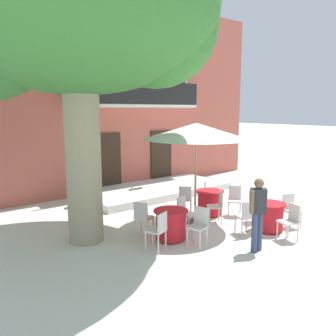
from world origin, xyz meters
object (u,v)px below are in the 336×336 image
at_px(cafe_chair_middle_1, 185,198).
at_px(cafe_chair_middle_3, 235,199).
at_px(cafe_table_near_tree, 171,224).
at_px(cafe_chair_near_tree_1, 184,211).
at_px(plane_tree, 72,10).
at_px(pedestrian_near_entrance, 258,210).
at_px(cafe_chair_near_tree_3, 158,228).
at_px(cafe_chair_front_3, 246,215).
at_px(cafe_chair_front_0, 291,220).
at_px(cafe_umbrella, 196,132).
at_px(cafe_chair_middle_0, 208,192).
at_px(cafe_chair_near_tree_2, 143,216).
at_px(cafe_table_front, 269,216).
at_px(cafe_chair_front_1, 291,208).
at_px(cafe_chair_front_2, 255,204).
at_px(cafe_chair_near_tree_0, 199,224).
at_px(cafe_chair_middle_2, 217,205).
at_px(cafe_table_middle, 210,202).

height_order(cafe_chair_middle_1, cafe_chair_middle_3, same).
bearing_deg(cafe_table_near_tree, cafe_chair_near_tree_1, 22.11).
xyz_separation_m(plane_tree, pedestrian_near_entrance, (2.85, -3.09, -4.42)).
relative_size(cafe_chair_near_tree_3, cafe_chair_front_3, 1.00).
relative_size(cafe_chair_middle_1, cafe_chair_front_0, 1.00).
bearing_deg(cafe_umbrella, cafe_chair_middle_0, 32.00).
xyz_separation_m(cafe_chair_front_0, cafe_umbrella, (-0.96, 2.40, 2.08)).
relative_size(cafe_chair_near_tree_2, cafe_chair_middle_0, 1.00).
bearing_deg(cafe_chair_middle_0, cafe_chair_near_tree_3, -152.47).
height_order(cafe_chair_middle_0, cafe_table_front, cafe_chair_middle_0).
bearing_deg(cafe_table_front, plane_tree, 149.75).
bearing_deg(cafe_chair_middle_3, cafe_chair_near_tree_1, -178.92).
relative_size(cafe_chair_front_0, cafe_chair_front_1, 1.00).
xyz_separation_m(plane_tree, cafe_table_near_tree, (1.78, -1.31, -4.99)).
distance_m(cafe_chair_front_0, cafe_chair_front_2, 1.50).
xyz_separation_m(cafe_chair_front_3, cafe_umbrella, (-0.40, 1.49, 2.08)).
distance_m(cafe_chair_middle_3, cafe_chair_front_0, 2.26).
bearing_deg(cafe_chair_near_tree_0, cafe_chair_front_2, 5.47).
xyz_separation_m(cafe_chair_near_tree_3, cafe_chair_middle_3, (3.44, 0.68, 0.00)).
bearing_deg(cafe_umbrella, cafe_chair_middle_2, -31.08).
height_order(cafe_chair_near_tree_2, cafe_table_front, cafe_chair_near_tree_2).
relative_size(cafe_table_middle, cafe_chair_middle_0, 0.95).
distance_m(cafe_chair_near_tree_1, cafe_chair_near_tree_2, 1.17).
bearing_deg(cafe_chair_front_0, pedestrian_near_entrance, 175.21).
height_order(cafe_chair_front_0, cafe_chair_front_3, same).
bearing_deg(cafe_chair_middle_0, cafe_chair_front_2, -89.48).
bearing_deg(plane_tree, cafe_chair_near_tree_2, -26.74).
xyz_separation_m(cafe_chair_middle_2, cafe_chair_front_0, (0.41, -2.07, 0.00)).
bearing_deg(cafe_chair_near_tree_1, cafe_chair_front_0, -53.99).
bearing_deg(cafe_chair_near_tree_3, cafe_chair_middle_3, 11.24).
relative_size(cafe_chair_near_tree_1, cafe_chair_middle_0, 1.00).
relative_size(cafe_chair_front_1, cafe_chair_front_3, 1.00).
relative_size(cafe_chair_near_tree_0, cafe_chair_front_0, 1.00).
bearing_deg(cafe_chair_front_1, cafe_chair_front_0, -148.05).
bearing_deg(pedestrian_near_entrance, cafe_chair_middle_1, 79.57).
relative_size(cafe_table_middle, cafe_umbrella, 0.30).
bearing_deg(cafe_table_middle, cafe_chair_front_1, -66.51).
bearing_deg(pedestrian_near_entrance, cafe_chair_front_1, 12.37).
bearing_deg(cafe_table_near_tree, cafe_chair_middle_2, 5.86).
relative_size(cafe_chair_middle_1, cafe_chair_front_2, 1.00).
bearing_deg(cafe_chair_front_0, cafe_chair_front_1, 31.95).
relative_size(cafe_chair_near_tree_1, cafe_chair_near_tree_3, 1.00).
xyz_separation_m(cafe_chair_near_tree_1, cafe_table_middle, (1.53, 0.56, -0.14)).
relative_size(cafe_table_middle, cafe_chair_middle_1, 0.95).
bearing_deg(cafe_chair_middle_3, cafe_chair_front_2, -91.83).
xyz_separation_m(cafe_chair_near_tree_2, cafe_chair_front_3, (2.13, -1.59, 0.00)).
bearing_deg(cafe_table_near_tree, cafe_chair_front_1, -22.59).
relative_size(cafe_table_near_tree, pedestrian_near_entrance, 0.51).
bearing_deg(cafe_chair_near_tree_1, cafe_chair_front_3, -51.09).
relative_size(plane_tree, cafe_chair_near_tree_2, 8.30).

